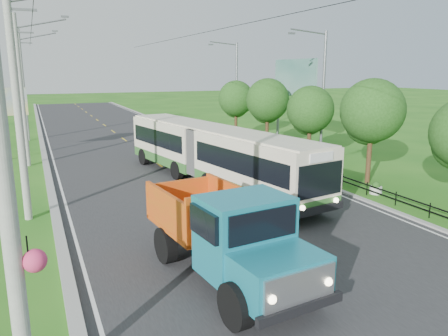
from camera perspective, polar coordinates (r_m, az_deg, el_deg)
ground at (r=15.06m, az=10.18°, el=-12.76°), size 240.00×240.00×0.00m
road at (r=32.79m, az=-9.55°, el=1.22°), size 14.00×120.00×0.02m
curb_left at (r=31.85m, az=-22.20°, el=0.23°), size 0.40×120.00×0.15m
curb_right at (r=35.17m, az=1.81°, el=2.23°), size 0.30×120.00×0.10m
edge_line_left at (r=31.88m, az=-21.20°, el=0.22°), size 0.12×120.00×0.00m
edge_line_right at (r=34.96m, az=1.07°, el=2.12°), size 0.12×120.00×0.00m
centre_dash at (r=15.06m, az=10.18°, el=-12.69°), size 0.12×2.20×0.00m
railing_right at (r=30.35m, az=8.14°, el=0.91°), size 0.04×40.00×0.60m
pole_nearest at (r=8.35m, az=-26.61°, el=1.10°), size 3.51×0.44×10.00m
pole_near at (r=20.26m, az=-25.32°, el=7.72°), size 3.51×0.32×10.00m
pole_mid at (r=32.24m, az=-24.91°, el=9.16°), size 3.51×0.32×10.00m
pole_far at (r=44.23m, az=-24.73°, el=9.81°), size 3.51×0.32×10.00m
tree_third at (r=26.28m, az=18.66°, el=6.70°), size 3.60×3.62×6.00m
tree_fourth at (r=31.00m, az=11.14°, el=7.19°), size 3.24×3.31×5.40m
tree_fifth at (r=36.05m, az=5.68°, el=8.53°), size 3.48×3.52×5.80m
tree_back at (r=41.39m, az=1.57°, el=8.83°), size 3.30×3.36×5.50m
streetlight_mid at (r=31.24m, az=12.59°, el=9.59°), size 3.02×0.20×9.07m
streetlight_far at (r=43.34m, az=1.47°, el=10.66°), size 3.02×0.20×9.07m
planter_near at (r=24.52m, az=19.21°, el=-2.54°), size 0.64×0.64×0.67m
planter_mid at (r=30.67m, az=9.09°, el=0.97°), size 0.64×0.64×0.67m
planter_far at (r=37.52m, az=2.50°, el=3.25°), size 0.64×0.64×0.67m
billboard_left at (r=35.34m, az=-26.68°, el=7.20°), size 3.00×0.20×5.20m
billboard_right at (r=37.11m, az=9.19°, el=10.85°), size 0.24×6.00×7.30m
bus at (r=24.75m, az=-1.47°, el=2.25°), size 5.45×16.97×3.24m
dump_truck at (r=13.50m, az=0.47°, el=-7.96°), size 3.40×7.24×2.94m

